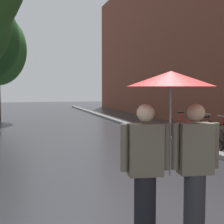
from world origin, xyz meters
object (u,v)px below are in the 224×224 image
parked_bicycle_4 (211,134)px  parked_bicycle_6 (186,127)px  parked_bicycle_5 (196,130)px  couple_under_umbrella (171,132)px

parked_bicycle_4 → parked_bicycle_6: (0.14, 1.91, 0.00)m
parked_bicycle_5 → parked_bicycle_6: size_ratio=1.00×
parked_bicycle_4 → couple_under_umbrella: (-4.18, -5.73, 0.95)m
parked_bicycle_6 → couple_under_umbrella: (-4.32, -7.64, 0.95)m
parked_bicycle_4 → couple_under_umbrella: couple_under_umbrella is taller
parked_bicycle_5 → couple_under_umbrella: 7.98m
parked_bicycle_5 → parked_bicycle_4: bearing=-92.1°
parked_bicycle_4 → parked_bicycle_6: size_ratio=0.97×
parked_bicycle_5 → parked_bicycle_6: (0.10, 0.93, 0.00)m
parked_bicycle_6 → couple_under_umbrella: 8.83m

